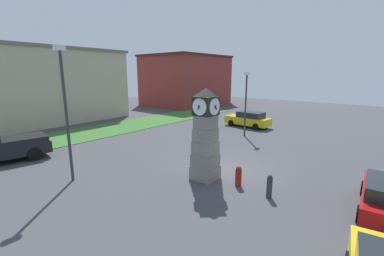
{
  "coord_description": "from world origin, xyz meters",
  "views": [
    {
      "loc": [
        -12.04,
        -7.0,
        5.32
      ],
      "look_at": [
        -0.79,
        2.12,
        2.22
      ],
      "focal_mm": 24.0,
      "sensor_mm": 36.0,
      "label": 1
    }
  ],
  "objects_px": {
    "clock_tower": "(205,137)",
    "street_lamp_far_side": "(65,106)",
    "bollard_near_tower": "(238,176)",
    "car_silver_hatch": "(248,119)",
    "pickup_truck": "(0,147)",
    "street_lamp_near_road": "(246,99)",
    "bollard_mid_row": "(269,186)"
  },
  "relations": [
    {
      "from": "pickup_truck",
      "to": "bollard_near_tower",
      "type": "bearing_deg",
      "value": -64.69
    },
    {
      "from": "clock_tower",
      "to": "street_lamp_far_side",
      "type": "height_order",
      "value": "street_lamp_far_side"
    },
    {
      "from": "car_silver_hatch",
      "to": "street_lamp_near_road",
      "type": "bearing_deg",
      "value": -157.42
    },
    {
      "from": "bollard_near_tower",
      "to": "pickup_truck",
      "type": "distance_m",
      "value": 14.26
    },
    {
      "from": "pickup_truck",
      "to": "street_lamp_far_side",
      "type": "height_order",
      "value": "street_lamp_far_side"
    },
    {
      "from": "car_silver_hatch",
      "to": "bollard_near_tower",
      "type": "bearing_deg",
      "value": -154.9
    },
    {
      "from": "bollard_near_tower",
      "to": "clock_tower",
      "type": "bearing_deg",
      "value": 99.45
    },
    {
      "from": "car_silver_hatch",
      "to": "bollard_mid_row",
      "type": "bearing_deg",
      "value": -149.72
    },
    {
      "from": "clock_tower",
      "to": "street_lamp_far_side",
      "type": "distance_m",
      "value": 6.91
    },
    {
      "from": "bollard_mid_row",
      "to": "pickup_truck",
      "type": "relative_size",
      "value": 0.2
    },
    {
      "from": "clock_tower",
      "to": "pickup_truck",
      "type": "bearing_deg",
      "value": 117.54
    },
    {
      "from": "bollard_near_tower",
      "to": "bollard_mid_row",
      "type": "relative_size",
      "value": 0.93
    },
    {
      "from": "car_silver_hatch",
      "to": "street_lamp_near_road",
      "type": "distance_m",
      "value": 4.7
    },
    {
      "from": "bollard_mid_row",
      "to": "car_silver_hatch",
      "type": "relative_size",
      "value": 0.23
    },
    {
      "from": "car_silver_hatch",
      "to": "street_lamp_near_road",
      "type": "xyz_separation_m",
      "value": [
        -3.74,
        -1.56,
        2.39
      ]
    },
    {
      "from": "clock_tower",
      "to": "street_lamp_far_side",
      "type": "bearing_deg",
      "value": 131.04
    },
    {
      "from": "bollard_near_tower",
      "to": "car_silver_hatch",
      "type": "xyz_separation_m",
      "value": [
        12.99,
        6.08,
        0.29
      ]
    },
    {
      "from": "bollard_near_tower",
      "to": "pickup_truck",
      "type": "xyz_separation_m",
      "value": [
        -6.09,
        12.89,
        0.43
      ]
    },
    {
      "from": "bollard_near_tower",
      "to": "car_silver_hatch",
      "type": "distance_m",
      "value": 14.34
    },
    {
      "from": "pickup_truck",
      "to": "street_lamp_far_side",
      "type": "distance_m",
      "value": 6.84
    },
    {
      "from": "car_silver_hatch",
      "to": "street_lamp_far_side",
      "type": "distance_m",
      "value": 17.96
    },
    {
      "from": "bollard_near_tower",
      "to": "car_silver_hatch",
      "type": "bearing_deg",
      "value": 25.1
    },
    {
      "from": "bollard_mid_row",
      "to": "pickup_truck",
      "type": "bearing_deg",
      "value": 111.99
    },
    {
      "from": "clock_tower",
      "to": "car_silver_hatch",
      "type": "relative_size",
      "value": 1.01
    },
    {
      "from": "bollard_near_tower",
      "to": "bollard_mid_row",
      "type": "distance_m",
      "value": 1.65
    },
    {
      "from": "pickup_truck",
      "to": "street_lamp_far_side",
      "type": "bearing_deg",
      "value": -77.09
    },
    {
      "from": "bollard_near_tower",
      "to": "street_lamp_far_side",
      "type": "relative_size",
      "value": 0.15
    },
    {
      "from": "bollard_near_tower",
      "to": "car_silver_hatch",
      "type": "height_order",
      "value": "car_silver_hatch"
    },
    {
      "from": "clock_tower",
      "to": "car_silver_hatch",
      "type": "distance_m",
      "value": 14.03
    },
    {
      "from": "car_silver_hatch",
      "to": "pickup_truck",
      "type": "relative_size",
      "value": 0.85
    },
    {
      "from": "clock_tower",
      "to": "bollard_near_tower",
      "type": "bearing_deg",
      "value": -80.55
    },
    {
      "from": "bollard_mid_row",
      "to": "car_silver_hatch",
      "type": "bearing_deg",
      "value": 30.28
    }
  ]
}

